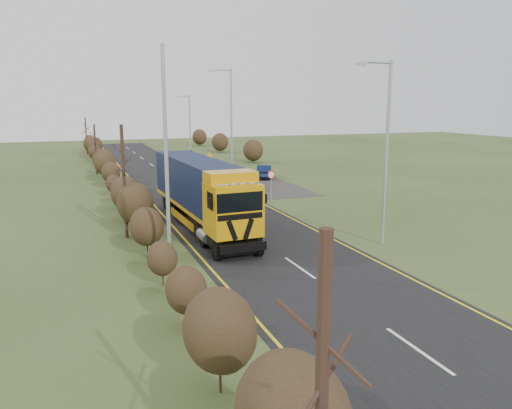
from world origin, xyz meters
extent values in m
plane|color=#35451D|center=(0.00, 0.00, 0.00)|extent=(160.00, 160.00, 0.00)
cube|color=black|center=(0.00, 10.00, 0.01)|extent=(8.00, 120.00, 0.02)
cube|color=#2E2B29|center=(6.50, 20.00, 0.01)|extent=(6.00, 18.00, 0.02)
cube|color=gold|center=(-3.70, 10.00, 0.03)|extent=(0.12, 116.00, 0.01)
cube|color=gold|center=(3.70, 10.00, 0.03)|extent=(0.12, 116.00, 0.01)
cube|color=silver|center=(0.00, -12.00, 0.03)|extent=(0.12, 3.00, 0.01)
cube|color=silver|center=(0.00, -4.00, 0.03)|extent=(0.12, 3.00, 0.01)
cube|color=silver|center=(0.00, 4.00, 0.03)|extent=(0.12, 3.00, 0.01)
cube|color=silver|center=(0.00, 12.00, 0.03)|extent=(0.12, 3.00, 0.01)
cube|color=silver|center=(0.00, 20.00, 0.03)|extent=(0.12, 3.00, 0.01)
cube|color=silver|center=(0.00, 28.00, 0.03)|extent=(0.12, 3.00, 0.01)
cube|color=silver|center=(0.00, 36.00, 0.03)|extent=(0.12, 3.00, 0.01)
cube|color=silver|center=(0.00, 44.00, 0.03)|extent=(0.12, 3.00, 0.01)
cube|color=silver|center=(0.00, 52.00, 0.03)|extent=(0.12, 3.00, 0.01)
cube|color=silver|center=(0.00, 60.00, 0.03)|extent=(0.12, 3.00, 0.01)
ellipsoid|color=black|center=(-6.05, -12.00, 1.69)|extent=(1.80, 2.34, 2.07)
ellipsoid|color=black|center=(-5.97, -8.00, 1.26)|extent=(1.34, 1.74, 1.54)
ellipsoid|color=black|center=(-6.02, -4.00, 1.14)|extent=(1.21, 1.57, 1.39)
ellipsoid|color=black|center=(-6.00, 0.00, 1.49)|extent=(1.58, 2.06, 1.82)
ellipsoid|color=black|center=(-5.98, 4.00, 1.84)|extent=(1.96, 2.55, 2.25)
ellipsoid|color=black|center=(-6.03, 8.00, 1.72)|extent=(1.83, 2.38, 2.10)
ellipsoid|color=black|center=(-5.95, 12.00, 1.28)|extent=(1.37, 1.78, 1.57)
ellipsoid|color=black|center=(-6.06, 16.00, 1.13)|extent=(1.20, 1.56, 1.38)
ellipsoid|color=black|center=(-5.92, 20.00, 1.46)|extent=(1.55, 2.02, 1.78)
ellipsoid|color=black|center=(-6.09, 24.00, 1.83)|extent=(1.95, 2.53, 2.24)
ellipsoid|color=black|center=(-5.90, 28.00, 1.74)|extent=(1.85, 2.41, 2.13)
ellipsoid|color=black|center=(-6.12, 32.00, 1.31)|extent=(1.40, 1.81, 1.61)
ellipsoid|color=black|center=(-5.87, 36.00, 1.12)|extent=(1.19, 1.55, 1.37)
ellipsoid|color=black|center=(-6.14, 40.00, 1.43)|extent=(1.52, 1.97, 1.75)
ellipsoid|color=black|center=(-5.84, 44.00, 1.81)|extent=(1.93, 2.51, 2.22)
ellipsoid|color=black|center=(-6.17, 48.00, 1.76)|extent=(1.88, 2.44, 2.16)
ellipsoid|color=black|center=(-5.82, 52.00, 1.34)|extent=(1.43, 1.85, 1.64)
ellipsoid|color=black|center=(-6.19, 56.00, 1.12)|extent=(1.19, 1.55, 1.37)
ellipsoid|color=black|center=(-5.80, 60.00, 1.40)|extent=(1.49, 1.93, 1.71)
cylinder|color=#322019|center=(-6.50, 4.00, 3.03)|extent=(0.18, 0.18, 6.05)
cylinder|color=#322019|center=(-6.50, 30.00, 2.53)|extent=(0.18, 0.18, 5.06)
cylinder|color=#322019|center=(-6.50, 52.00, 2.57)|extent=(0.18, 0.18, 5.15)
cube|color=black|center=(-2.08, -0.16, 0.66)|extent=(2.43, 4.43, 0.43)
cube|color=#D09009|center=(-2.08, -1.01, 2.22)|extent=(2.44, 2.17, 2.46)
cube|color=black|center=(-2.08, -2.00, 0.52)|extent=(2.37, 0.20, 0.52)
cube|color=black|center=(-2.48, -2.06, 1.47)|extent=(0.57, 0.04, 1.02)
cube|color=black|center=(-1.68, -2.06, 1.47)|extent=(0.57, 0.04, 1.02)
cube|color=black|center=(-2.08, -2.03, 2.74)|extent=(2.22, 0.14, 0.90)
cube|color=black|center=(-2.08, -2.06, 2.08)|extent=(2.18, 0.11, 0.26)
cube|color=#D09009|center=(-2.08, -0.68, 3.72)|extent=(2.41, 1.41, 0.53)
cylinder|color=silver|center=(-2.08, -1.81, 3.55)|extent=(2.08, 0.14, 0.06)
cube|color=black|center=(-3.43, -1.81, 2.79)|extent=(0.08, 0.12, 0.43)
cube|color=black|center=(-0.73, -1.81, 2.79)|extent=(0.08, 0.12, 0.43)
cylinder|color=gray|center=(-3.17, 0.22, 0.71)|extent=(0.58, 1.25, 0.53)
cylinder|color=gray|center=(-0.99, 0.22, 0.71)|extent=(0.58, 1.25, 0.53)
cube|color=orange|center=(-2.08, 5.99, 1.16)|extent=(2.81, 12.00, 0.23)
cube|color=black|center=(-2.08, 5.99, 2.58)|extent=(2.77, 11.62, 2.60)
cube|color=#0F1841|center=(-2.08, 11.78, 2.58)|extent=(2.35, 0.15, 2.60)
cube|color=#0F1841|center=(-2.08, 0.20, 2.58)|extent=(2.35, 0.15, 2.60)
cube|color=black|center=(-2.08, 9.59, 0.61)|extent=(2.30, 3.48, 0.33)
cube|color=orange|center=(-3.23, 5.04, 0.52)|extent=(0.24, 5.20, 0.43)
cube|color=orange|center=(-0.93, 5.04, 0.52)|extent=(0.24, 5.20, 0.43)
cylinder|color=black|center=(-3.07, -1.67, 0.49)|extent=(0.34, 0.99, 0.98)
cylinder|color=black|center=(-1.09, -1.67, 0.49)|extent=(0.34, 0.99, 0.98)
cylinder|color=black|center=(-3.07, 0.69, 0.49)|extent=(0.34, 0.99, 0.98)
cylinder|color=black|center=(-1.09, 0.69, 0.49)|extent=(0.34, 0.99, 0.98)
cylinder|color=black|center=(-3.07, 8.73, 0.49)|extent=(0.34, 0.99, 0.98)
cylinder|color=black|center=(-1.09, 8.73, 0.49)|extent=(0.34, 0.99, 0.98)
cylinder|color=black|center=(-3.07, 9.68, 0.49)|extent=(0.34, 0.99, 0.98)
cylinder|color=black|center=(-1.09, 9.68, 0.49)|extent=(0.34, 0.99, 0.98)
cylinder|color=black|center=(-3.07, 10.63, 0.49)|extent=(0.34, 0.99, 0.98)
cylinder|color=black|center=(-1.09, 10.63, 0.49)|extent=(0.34, 0.99, 0.98)
imported|color=#AC2608|center=(5.16, 16.59, 0.70)|extent=(3.21, 4.43, 1.40)
imported|color=#0A1737|center=(8.50, 21.65, 0.64)|extent=(2.66, 4.10, 1.28)
cylinder|color=#9A9D9F|center=(5.65, -2.03, 4.59)|extent=(0.18, 0.18, 9.19)
cylinder|color=#9A9D9F|center=(4.83, -2.03, 9.03)|extent=(1.63, 0.12, 0.12)
cube|color=#9A9D9F|center=(4.02, -2.03, 8.93)|extent=(0.46, 0.18, 0.14)
cylinder|color=#9A9D9F|center=(4.60, 19.69, 5.06)|extent=(0.18, 0.18, 10.13)
cylinder|color=#9A9D9F|center=(3.70, 19.69, 9.96)|extent=(1.80, 0.12, 0.12)
cube|color=#9A9D9F|center=(2.80, 19.69, 9.85)|extent=(0.51, 0.20, 0.16)
cylinder|color=#9A9D9F|center=(5.80, 40.60, 4.08)|extent=(0.18, 0.18, 8.16)
cylinder|color=#9A9D9F|center=(5.07, 40.60, 8.02)|extent=(1.45, 0.12, 0.12)
cube|color=#9A9D9F|center=(4.35, 40.60, 7.93)|extent=(0.41, 0.16, 0.13)
cylinder|color=#9A9D9F|center=(-5.46, -2.65, 4.71)|extent=(0.16, 0.16, 9.42)
cylinder|color=#9A9D9F|center=(4.88, 11.10, 0.96)|extent=(0.08, 0.08, 1.92)
cylinder|color=red|center=(4.88, 11.07, 1.92)|extent=(0.62, 0.04, 0.62)
cylinder|color=white|center=(4.88, 11.05, 1.92)|extent=(0.46, 0.02, 0.46)
cylinder|color=#9A9D9F|center=(4.76, 27.77, 0.76)|extent=(0.08, 0.08, 1.53)
cube|color=#E7AA0C|center=(4.76, 27.72, 1.64)|extent=(0.77, 0.04, 0.77)
camera|label=1|loc=(-9.23, -22.92, 7.13)|focal=35.00mm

